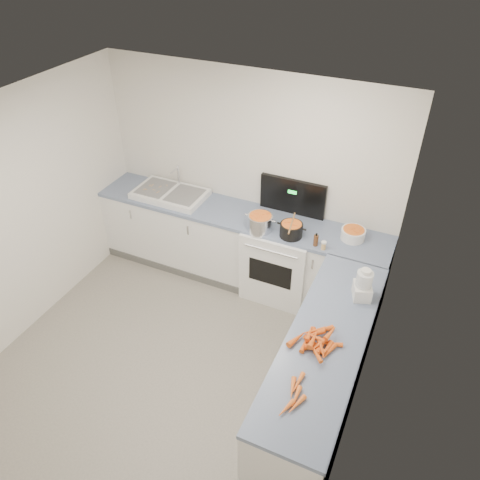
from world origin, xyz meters
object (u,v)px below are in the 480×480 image
at_px(mixing_bowl, 353,234).
at_px(food_processor, 363,286).
at_px(black_pot, 291,231).
at_px(spice_jar, 324,246).
at_px(sink, 170,194).
at_px(steel_pot, 260,223).
at_px(stove, 280,258).
at_px(extract_bottle, 316,240).

height_order(mixing_bowl, food_processor, food_processor).
xyz_separation_m(mixing_bowl, food_processor, (0.28, -0.85, 0.08)).
xyz_separation_m(black_pot, spice_jar, (0.38, -0.08, -0.03)).
bearing_deg(sink, black_pot, -6.10).
height_order(sink, spice_jar, sink).
bearing_deg(steel_pot, mixing_bowl, 14.56).
bearing_deg(sink, steel_pot, -8.86).
bearing_deg(sink, spice_jar, -7.34).
bearing_deg(black_pot, mixing_bowl, 20.14).
relative_size(stove, mixing_bowl, 5.36).
height_order(stove, food_processor, stove).
distance_m(black_pot, mixing_bowl, 0.65).
bearing_deg(extract_bottle, sink, 173.25).
distance_m(stove, food_processor, 1.44).
relative_size(sink, food_processor, 2.73).
relative_size(spice_jar, food_processor, 0.25).
bearing_deg(steel_pot, food_processor, -26.02).
relative_size(black_pot, mixing_bowl, 0.96).
relative_size(sink, steel_pot, 3.18).
bearing_deg(stove, mixing_bowl, 5.15).
distance_m(stove, extract_bottle, 0.72).
height_order(extract_bottle, food_processor, food_processor).
relative_size(mixing_bowl, food_processor, 0.80).
bearing_deg(food_processor, extract_bottle, 136.39).
bearing_deg(steel_pot, black_pot, 4.04).
xyz_separation_m(spice_jar, food_processor, (0.51, -0.55, 0.10)).
relative_size(sink, black_pot, 3.54).
xyz_separation_m(steel_pot, food_processor, (1.24, -0.61, 0.06)).
relative_size(black_pot, food_processor, 0.77).
bearing_deg(sink, food_processor, -17.81).
bearing_deg(black_pot, spice_jar, -12.46).
xyz_separation_m(black_pot, food_processor, (0.89, -0.63, 0.07)).
relative_size(stove, black_pot, 5.59).
bearing_deg(sink, mixing_bowl, 1.37).
relative_size(sink, extract_bottle, 6.85).
height_order(black_pot, spice_jar, black_pot).
height_order(steel_pot, black_pot, steel_pot).
bearing_deg(stove, spice_jar, -24.27).
bearing_deg(extract_bottle, steel_pot, 177.48).
bearing_deg(sink, extract_bottle, -6.75).
distance_m(sink, extract_bottle, 1.90).
distance_m(mixing_bowl, food_processor, 0.90).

